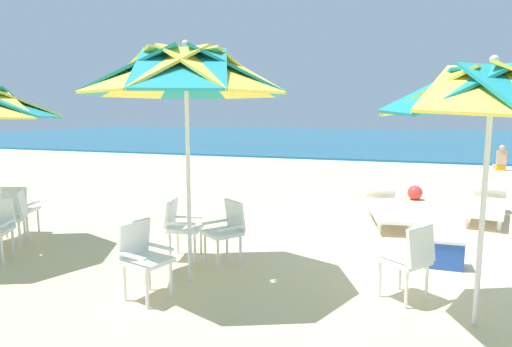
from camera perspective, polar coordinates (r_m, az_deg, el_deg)
name	(u,v)px	position (r m, az deg, el deg)	size (l,w,h in m)	color
ground_plane	(421,243)	(7.41, 21.13, -8.62)	(80.00, 80.00, 0.00)	beige
sea	(403,138)	(36.78, 18.98, 4.48)	(80.00, 36.00, 0.10)	#19607F
surf_foam	(408,164)	(18.54, 19.50, 1.23)	(80.00, 0.70, 0.01)	white
beach_umbrella_0	(492,94)	(4.49, 28.83, 9.24)	(1.99, 1.99, 2.57)	silver
plastic_chair_0	(410,257)	(5.04, 19.73, -10.45)	(0.63, 0.63, 0.87)	white
beach_umbrella_1	(186,75)	(5.15, -9.28, 12.81)	(2.42, 2.42, 2.88)	silver
plastic_chair_1	(181,224)	(6.20, -9.98, -6.63)	(0.54, 0.52, 0.87)	white
plastic_chair_2	(143,255)	(4.99, -14.81, -10.42)	(0.56, 0.54, 0.87)	white
plastic_chair_3	(227,228)	(5.92, -3.91, -7.23)	(0.62, 0.63, 0.87)	white
plastic_chair_4	(13,214)	(7.67, -29.57, -4.75)	(0.63, 0.62, 0.87)	white
plastic_chair_6	(19,207)	(8.19, -28.97, -3.95)	(0.55, 0.57, 0.87)	white
sun_lounger_0	(487,205)	(9.49, 28.30, -3.71)	(1.09, 2.23, 0.62)	white
sun_lounger_1	(387,208)	(8.50, 17.04, -4.37)	(0.99, 2.22, 0.62)	white
cooler_box	(443,252)	(6.38, 23.63, -9.55)	(0.50, 0.34, 0.40)	blue
beach_ball	(415,193)	(10.92, 20.37, -2.40)	(0.34, 0.34, 0.34)	red
beachgoer_seated	(500,162)	(17.98, 29.69, 1.35)	(0.30, 0.93, 0.92)	yellow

